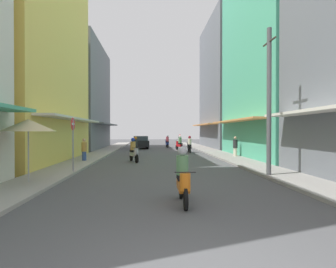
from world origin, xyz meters
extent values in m
plane|color=#4C4C4F|center=(0.00, 17.41, 0.00)|extent=(94.19, 94.19, 0.00)
cube|color=#9E9991|center=(-5.18, 17.41, 0.06)|extent=(1.98, 50.82, 0.12)
cube|color=gray|center=(5.18, 17.41, 0.06)|extent=(1.98, 50.82, 0.12)
cube|color=#EFD159|center=(-9.17, 15.06, 6.88)|extent=(6.00, 12.10, 13.77)
cube|color=silver|center=(-5.67, 15.06, 2.80)|extent=(1.10, 10.89, 0.12)
cube|color=slate|center=(-9.17, 27.92, 5.80)|extent=(6.00, 11.80, 11.59)
cube|color=slate|center=(-5.67, 27.92, 2.80)|extent=(1.10, 10.62, 0.12)
cube|color=#4CB28C|center=(9.17, 17.07, 7.84)|extent=(6.00, 11.41, 15.69)
cube|color=#D88C4C|center=(5.67, 17.07, 2.80)|extent=(1.10, 10.27, 0.12)
cube|color=slate|center=(9.17, 29.40, 7.64)|extent=(6.00, 11.56, 15.28)
cube|color=#D88C4C|center=(5.67, 29.40, 2.80)|extent=(1.10, 10.40, 0.12)
cylinder|color=black|center=(1.22, 30.64, 0.28)|extent=(0.13, 0.56, 0.56)
cylinder|color=black|center=(1.32, 29.39, 0.28)|extent=(0.13, 0.56, 0.56)
cube|color=#1E38B7|center=(1.28, 29.96, 0.50)|extent=(0.36, 1.02, 0.24)
cube|color=black|center=(1.29, 29.76, 0.70)|extent=(0.33, 0.58, 0.14)
cylinder|color=#1E38B7|center=(1.23, 30.51, 0.70)|extent=(0.28, 0.28, 0.45)
cylinder|color=black|center=(1.23, 30.51, 0.95)|extent=(0.55, 0.08, 0.03)
cylinder|color=#99333F|center=(1.29, 29.81, 1.05)|extent=(0.34, 0.34, 0.55)
sphere|color=#B2B2B7|center=(1.29, 29.81, 1.45)|extent=(0.26, 0.26, 0.26)
cylinder|color=black|center=(2.92, 22.82, 0.28)|extent=(0.09, 0.56, 0.56)
cylinder|color=black|center=(2.89, 21.57, 0.28)|extent=(0.09, 0.56, 0.56)
cube|color=black|center=(2.90, 22.15, 0.50)|extent=(0.30, 1.01, 0.24)
cube|color=black|center=(2.90, 21.95, 0.70)|extent=(0.29, 0.57, 0.14)
cylinder|color=black|center=(2.91, 22.70, 0.70)|extent=(0.28, 0.28, 0.45)
cylinder|color=black|center=(2.91, 22.70, 0.95)|extent=(0.55, 0.04, 0.03)
cylinder|color=beige|center=(2.90, 22.00, 1.05)|extent=(0.34, 0.34, 0.55)
sphere|color=maroon|center=(2.90, 22.00, 1.45)|extent=(0.26, 0.26, 0.26)
cylinder|color=black|center=(2.11, 26.20, 0.28)|extent=(0.25, 0.56, 0.56)
cylinder|color=black|center=(2.49, 25.01, 0.28)|extent=(0.25, 0.56, 0.56)
cube|color=red|center=(2.32, 25.56, 0.50)|extent=(0.57, 1.04, 0.24)
cube|color=black|center=(2.38, 25.37, 0.70)|extent=(0.44, 0.62, 0.14)
cylinder|color=red|center=(2.15, 26.08, 0.70)|extent=(0.28, 0.28, 0.45)
cylinder|color=black|center=(2.15, 26.08, 0.95)|extent=(0.53, 0.20, 0.03)
cylinder|color=#598C59|center=(2.36, 25.42, 1.05)|extent=(0.34, 0.34, 0.55)
sphere|color=silver|center=(2.36, 25.42, 1.45)|extent=(0.26, 0.26, 0.26)
cylinder|color=black|center=(0.21, 3.58, 0.28)|extent=(0.09, 0.56, 0.56)
cylinder|color=black|center=(0.22, 4.83, 0.28)|extent=(0.09, 0.56, 0.56)
cube|color=orange|center=(0.21, 4.25, 0.50)|extent=(0.29, 1.00, 0.24)
cube|color=black|center=(0.21, 4.45, 0.70)|extent=(0.29, 0.56, 0.14)
cylinder|color=orange|center=(0.21, 3.70, 0.70)|extent=(0.28, 0.28, 0.45)
cylinder|color=black|center=(0.21, 3.70, 0.95)|extent=(0.55, 0.04, 0.03)
cylinder|color=#598C59|center=(0.21, 4.40, 1.05)|extent=(0.34, 0.34, 0.55)
sphere|color=#B2B2B7|center=(0.21, 4.40, 1.45)|extent=(0.26, 0.26, 0.26)
cylinder|color=black|center=(-1.59, 14.08, 0.28)|extent=(0.27, 0.55, 0.56)
cylinder|color=black|center=(-2.02, 15.25, 0.28)|extent=(0.27, 0.55, 0.56)
cube|color=#B2B2B7|center=(-1.82, 14.71, 0.50)|extent=(0.60, 1.04, 0.24)
cube|color=black|center=(-1.89, 14.90, 0.70)|extent=(0.45, 0.62, 0.14)
cylinder|color=#B2B2B7|center=(-1.63, 14.20, 0.70)|extent=(0.28, 0.28, 0.45)
cylinder|color=black|center=(-1.63, 14.20, 0.95)|extent=(0.53, 0.22, 0.03)
cylinder|color=#BF8C3F|center=(-1.87, 14.85, 1.05)|extent=(0.34, 0.34, 0.55)
sphere|color=#1E38B7|center=(-1.87, 14.85, 1.45)|extent=(0.26, 0.26, 0.26)
cylinder|color=black|center=(-2.18, 19.95, 0.28)|extent=(0.23, 0.56, 0.56)
cylinder|color=black|center=(-1.83, 18.75, 0.28)|extent=(0.23, 0.56, 0.56)
cube|color=maroon|center=(-1.99, 19.30, 0.50)|extent=(0.55, 1.04, 0.24)
cube|color=black|center=(-1.94, 19.11, 0.70)|extent=(0.43, 0.62, 0.14)
cylinder|color=maroon|center=(-2.15, 19.83, 0.70)|extent=(0.28, 0.28, 0.45)
cylinder|color=black|center=(-2.15, 19.83, 0.95)|extent=(0.54, 0.18, 0.03)
cylinder|color=#262628|center=(-1.95, 19.15, 1.05)|extent=(0.34, 0.34, 0.55)
sphere|color=orange|center=(-1.95, 19.15, 1.45)|extent=(0.26, 0.26, 0.26)
cylinder|color=black|center=(2.91, 32.70, 0.28)|extent=(0.15, 0.57, 0.56)
cylinder|color=black|center=(3.07, 31.46, 0.28)|extent=(0.15, 0.57, 0.56)
cube|color=silver|center=(2.99, 32.03, 0.50)|extent=(0.41, 1.03, 0.24)
cube|color=black|center=(3.02, 31.83, 0.70)|extent=(0.35, 0.59, 0.14)
cylinder|color=silver|center=(2.92, 32.57, 0.70)|extent=(0.28, 0.28, 0.45)
cylinder|color=black|center=(2.92, 32.57, 0.95)|extent=(0.55, 0.10, 0.03)
cylinder|color=#262628|center=(3.01, 31.88, 1.05)|extent=(0.34, 0.34, 0.55)
sphere|color=red|center=(3.01, 31.88, 1.45)|extent=(0.26, 0.26, 0.26)
cube|color=black|center=(-1.92, 28.82, 0.60)|extent=(2.09, 4.23, 0.70)
cube|color=#333D47|center=(-1.91, 28.67, 1.15)|extent=(1.77, 2.22, 0.60)
cylinder|color=black|center=(-2.77, 30.01, 0.32)|extent=(0.23, 0.65, 0.64)
cylinder|color=black|center=(-1.27, 30.13, 0.32)|extent=(0.23, 0.65, 0.64)
cylinder|color=black|center=(-2.57, 27.51, 0.32)|extent=(0.23, 0.65, 0.64)
cylinder|color=black|center=(-1.07, 27.64, 0.32)|extent=(0.23, 0.65, 0.64)
cylinder|color=#334C8C|center=(-4.99, 14.65, 0.35)|extent=(0.28, 0.28, 0.70)
cylinder|color=#BF8C3F|center=(-4.99, 14.65, 1.00)|extent=(0.34, 0.34, 0.59)
sphere|color=tan|center=(-4.99, 14.65, 1.44)|extent=(0.22, 0.22, 0.22)
cylinder|color=beige|center=(5.69, 17.09, 0.37)|extent=(0.28, 0.28, 0.74)
cylinder|color=#262628|center=(5.69, 17.09, 1.05)|extent=(0.34, 0.34, 0.62)
sphere|color=tan|center=(5.69, 17.09, 1.50)|extent=(0.22, 0.22, 0.22)
cylinder|color=#99999E|center=(-5.22, 7.15, 1.14)|extent=(0.05, 0.05, 2.28)
cone|color=beige|center=(-5.22, 7.15, 2.23)|extent=(1.96, 1.96, 0.45)
cylinder|color=#4C4C4F|center=(4.44, 8.29, 3.25)|extent=(0.20, 0.20, 6.49)
cylinder|color=#3F382D|center=(4.44, 8.29, 5.89)|extent=(0.08, 1.20, 0.08)
cylinder|color=gray|center=(-4.34, 9.80, 1.30)|extent=(0.07, 0.07, 2.60)
cylinder|color=red|center=(-4.34, 9.80, 2.35)|extent=(0.02, 0.60, 0.60)
cube|color=white|center=(-4.34, 9.80, 2.35)|extent=(0.03, 0.40, 0.10)
camera|label=1|loc=(-0.67, -3.32, 2.01)|focal=29.33mm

